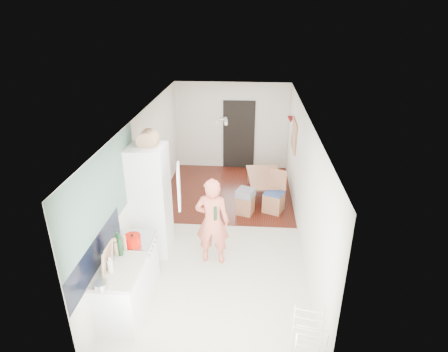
# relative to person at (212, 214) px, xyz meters

# --- Properties ---
(room_shell) EXTENTS (3.20, 7.00, 2.50)m
(room_shell) POSITION_rel_person_xyz_m (0.10, 1.03, 0.26)
(room_shell) COLOR silver
(room_shell) RESTS_ON ground
(floor) EXTENTS (3.20, 7.00, 0.01)m
(floor) POSITION_rel_person_xyz_m (0.10, 1.03, -0.99)
(floor) COLOR beige
(floor) RESTS_ON ground
(wood_floor_overlay) EXTENTS (3.20, 3.30, 0.01)m
(wood_floor_overlay) POSITION_rel_person_xyz_m (0.10, 2.88, -0.99)
(wood_floor_overlay) COLOR #561E16
(wood_floor_overlay) RESTS_ON room_shell
(sage_wall_panel) EXTENTS (0.02, 3.00, 1.30)m
(sage_wall_panel) POSITION_rel_person_xyz_m (-1.49, -0.97, 0.86)
(sage_wall_panel) COLOR slate
(sage_wall_panel) RESTS_ON room_shell
(tile_splashback) EXTENTS (0.02, 1.90, 0.50)m
(tile_splashback) POSITION_rel_person_xyz_m (-1.49, -1.52, 0.16)
(tile_splashback) COLOR black
(tile_splashback) RESTS_ON room_shell
(doorway_recess) EXTENTS (0.90, 0.04, 2.00)m
(doorway_recess) POSITION_rel_person_xyz_m (0.30, 4.51, 0.01)
(doorway_recess) COLOR black
(doorway_recess) RESTS_ON room_shell
(base_cabinet) EXTENTS (0.60, 0.90, 0.86)m
(base_cabinet) POSITION_rel_person_xyz_m (-1.20, -1.52, -0.56)
(base_cabinet) COLOR white
(base_cabinet) RESTS_ON room_shell
(worktop) EXTENTS (0.62, 0.92, 0.06)m
(worktop) POSITION_rel_person_xyz_m (-1.20, -1.52, -0.10)
(worktop) COLOR beige
(worktop) RESTS_ON room_shell
(range_cooker) EXTENTS (0.60, 0.60, 0.88)m
(range_cooker) POSITION_rel_person_xyz_m (-1.20, -0.77, -0.55)
(range_cooker) COLOR white
(range_cooker) RESTS_ON room_shell
(cooker_top) EXTENTS (0.60, 0.60, 0.04)m
(cooker_top) POSITION_rel_person_xyz_m (-1.20, -0.77, -0.09)
(cooker_top) COLOR #B4B4B6
(cooker_top) RESTS_ON room_shell
(fridge_housing) EXTENTS (0.66, 0.66, 2.15)m
(fridge_housing) POSITION_rel_person_xyz_m (-1.17, 0.25, 0.08)
(fridge_housing) COLOR white
(fridge_housing) RESTS_ON room_shell
(fridge_door) EXTENTS (0.14, 0.56, 0.70)m
(fridge_door) POSITION_rel_person_xyz_m (-0.56, -0.05, 0.56)
(fridge_door) COLOR white
(fridge_door) RESTS_ON room_shell
(fridge_interior) EXTENTS (0.02, 0.52, 0.66)m
(fridge_interior) POSITION_rel_person_xyz_m (-0.86, 0.25, 0.56)
(fridge_interior) COLOR white
(fridge_interior) RESTS_ON room_shell
(pinboard) EXTENTS (0.03, 0.90, 0.70)m
(pinboard) POSITION_rel_person_xyz_m (1.68, 2.93, 0.56)
(pinboard) COLOR #AF7951
(pinboard) RESTS_ON room_shell
(pinboard_frame) EXTENTS (0.00, 0.94, 0.74)m
(pinboard_frame) POSITION_rel_person_xyz_m (1.66, 2.93, 0.56)
(pinboard_frame) COLOR #B06F4E
(pinboard_frame) RESTS_ON room_shell
(wall_sconce) EXTENTS (0.18, 0.18, 0.16)m
(wall_sconce) POSITION_rel_person_xyz_m (1.64, 3.58, 0.76)
(wall_sconce) COLOR maroon
(wall_sconce) RESTS_ON room_shell
(person) EXTENTS (0.74, 0.50, 1.99)m
(person) POSITION_rel_person_xyz_m (0.00, 0.00, 0.00)
(person) COLOR #EC6E56
(person) RESTS_ON floor
(dining_table) EXTENTS (0.83, 1.32, 0.44)m
(dining_table) POSITION_rel_person_xyz_m (1.05, 2.77, -0.78)
(dining_table) COLOR #B06F4E
(dining_table) RESTS_ON floor
(dining_chair) EXTENTS (0.54, 0.54, 0.98)m
(dining_chair) POSITION_rel_person_xyz_m (1.21, 1.95, -0.50)
(dining_chair) COLOR #B06F4E
(dining_chair) RESTS_ON floor
(stool) EXTENTS (0.44, 0.44, 0.46)m
(stool) POSITION_rel_person_xyz_m (0.57, 1.79, -0.76)
(stool) COLOR #B06F4E
(stool) RESTS_ON floor
(grey_drape) EXTENTS (0.48, 0.48, 0.17)m
(grey_drape) POSITION_rel_person_xyz_m (0.56, 1.76, -0.45)
(grey_drape) COLOR gray
(grey_drape) RESTS_ON stool
(drying_rack) EXTENTS (0.46, 0.43, 0.77)m
(drying_rack) POSITION_rel_person_xyz_m (1.48, -2.11, -0.61)
(drying_rack) COLOR white
(drying_rack) RESTS_ON floor
(bread_bin) EXTENTS (0.36, 0.34, 0.18)m
(bread_bin) POSITION_rel_person_xyz_m (-1.15, 0.34, 1.25)
(bread_bin) COLOR tan
(bread_bin) RESTS_ON fridge_housing
(red_casserole) EXTENTS (0.32, 0.32, 0.15)m
(red_casserole) POSITION_rel_person_xyz_m (-1.17, -0.90, 0.00)
(red_casserole) COLOR red
(red_casserole) RESTS_ON cooker_top
(steel_pan) EXTENTS (0.22, 0.22, 0.09)m
(steel_pan) POSITION_rel_person_xyz_m (-1.29, -1.93, -0.03)
(steel_pan) COLOR #B4B4B6
(steel_pan) RESTS_ON worktop
(held_bottle) EXTENTS (0.06, 0.06, 0.27)m
(held_bottle) POSITION_rel_person_xyz_m (0.07, -0.10, 0.08)
(held_bottle) COLOR #153D1D
(held_bottle) RESTS_ON person
(bottle_a) EXTENTS (0.08, 0.08, 0.30)m
(bottle_a) POSITION_rel_person_xyz_m (-1.26, -1.19, 0.08)
(bottle_a) COLOR #153D1D
(bottle_a) RESTS_ON worktop
(bottle_b) EXTENTS (0.08, 0.08, 0.30)m
(bottle_b) POSITION_rel_person_xyz_m (-1.32, -1.14, 0.07)
(bottle_b) COLOR #153D1D
(bottle_b) RESTS_ON worktop
(bottle_c) EXTENTS (0.09, 0.09, 0.20)m
(bottle_c) POSITION_rel_person_xyz_m (-1.28, -1.59, 0.02)
(bottle_c) COLOR silver
(bottle_c) RESTS_ON worktop
(pepper_mill_front) EXTENTS (0.08, 0.08, 0.24)m
(pepper_mill_front) POSITION_rel_person_xyz_m (-1.33, -1.20, 0.04)
(pepper_mill_front) COLOR tan
(pepper_mill_front) RESTS_ON worktop
(pepper_mill_back) EXTENTS (0.07, 0.07, 0.21)m
(pepper_mill_back) POSITION_rel_person_xyz_m (-1.24, -1.06, 0.03)
(pepper_mill_back) COLOR tan
(pepper_mill_back) RESTS_ON worktop
(chopping_boards) EXTENTS (0.12, 0.31, 0.42)m
(chopping_boards) POSITION_rel_person_xyz_m (-1.32, -1.57, 0.14)
(chopping_boards) COLOR tan
(chopping_boards) RESTS_ON worktop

